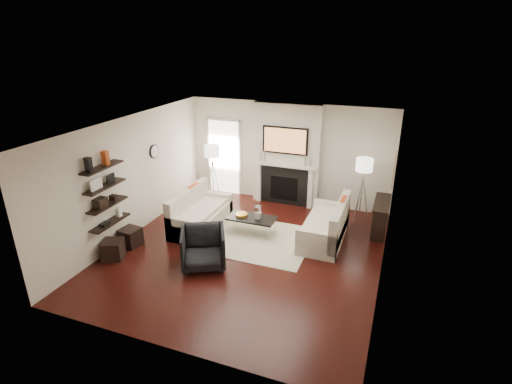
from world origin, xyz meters
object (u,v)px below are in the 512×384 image
(loveseat_left_base, at_px, (201,220))
(armchair, at_px, (203,246))
(ottoman_near, at_px, (130,237))
(coffee_table, at_px, (252,218))
(loveseat_right_base, at_px, (324,231))
(lamp_right_shade, at_px, (364,165))
(lamp_left_shade, at_px, (212,151))

(loveseat_left_base, relative_size, armchair, 2.07)
(ottoman_near, bearing_deg, coffee_table, 32.16)
(coffee_table, distance_m, ottoman_near, 2.71)
(loveseat_left_base, distance_m, loveseat_right_base, 2.88)
(lamp_right_shade, bearing_deg, ottoman_near, -146.08)
(armchair, bearing_deg, loveseat_right_base, 15.64)
(loveseat_right_base, xyz_separation_m, lamp_left_shade, (-3.28, 1.10, 1.24))
(loveseat_left_base, relative_size, lamp_right_shade, 4.50)
(loveseat_right_base, xyz_separation_m, ottoman_near, (-3.90, -1.73, -0.01))
(loveseat_left_base, distance_m, lamp_right_shade, 4.08)
(armchair, relative_size, lamp_left_shade, 2.17)
(armchair, bearing_deg, lamp_right_shade, 22.95)
(loveseat_left_base, distance_m, ottoman_near, 1.67)
(coffee_table, distance_m, lamp_right_shade, 2.94)
(lamp_left_shade, xyz_separation_m, ottoman_near, (-0.62, -2.84, -1.25))
(loveseat_right_base, bearing_deg, loveseat_left_base, -171.40)
(loveseat_right_base, distance_m, ottoman_near, 4.27)
(loveseat_right_base, bearing_deg, armchair, -136.85)
(coffee_table, bearing_deg, armchair, -104.30)
(lamp_left_shade, distance_m, lamp_right_shade, 3.91)
(lamp_left_shade, bearing_deg, loveseat_right_base, -18.55)
(loveseat_left_base, height_order, armchair, armchair)
(loveseat_right_base, relative_size, coffee_table, 1.64)
(loveseat_right_base, distance_m, lamp_right_shade, 1.90)
(loveseat_right_base, bearing_deg, lamp_right_shade, 64.57)
(lamp_left_shade, bearing_deg, coffee_table, -40.03)
(coffee_table, bearing_deg, loveseat_right_base, 10.46)
(loveseat_right_base, relative_size, lamp_left_shade, 4.50)
(coffee_table, height_order, lamp_left_shade, lamp_left_shade)
(coffee_table, bearing_deg, ottoman_near, -147.84)
(loveseat_right_base, relative_size, ottoman_near, 4.50)
(armchair, bearing_deg, loveseat_left_base, 92.04)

